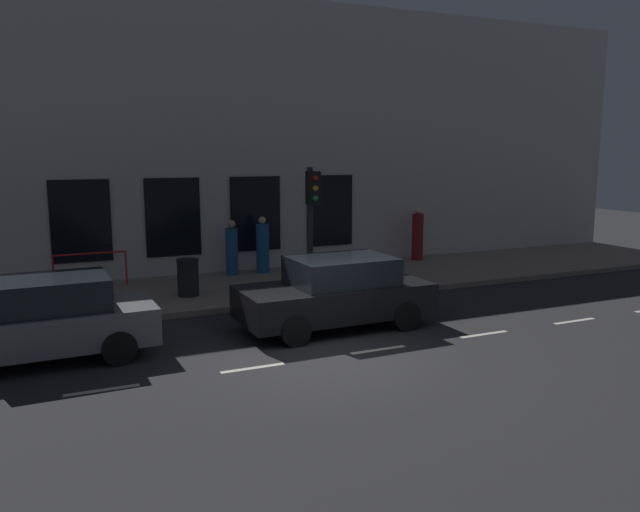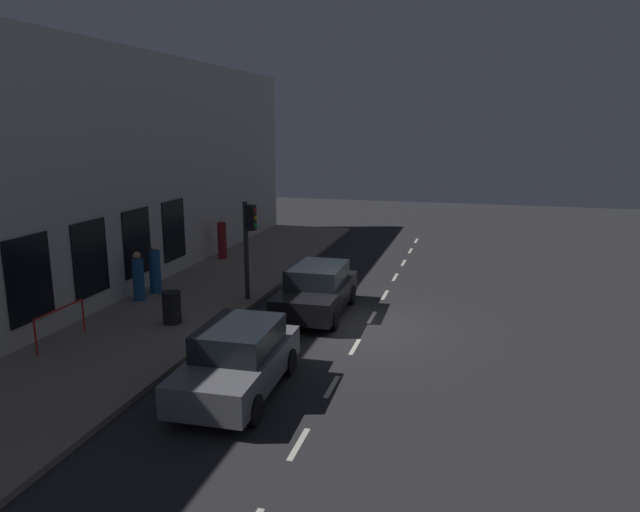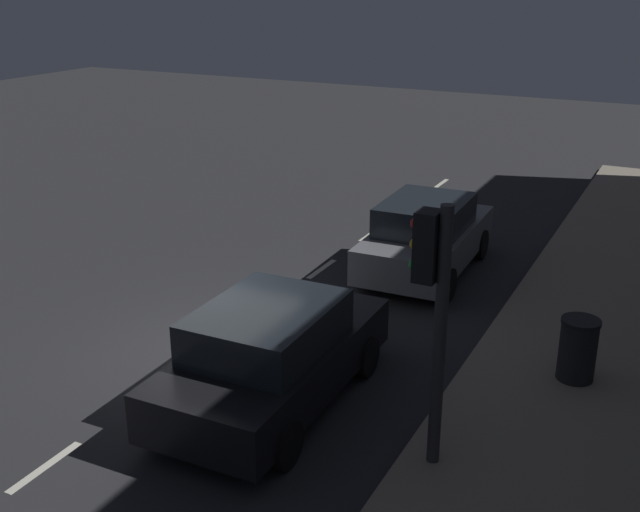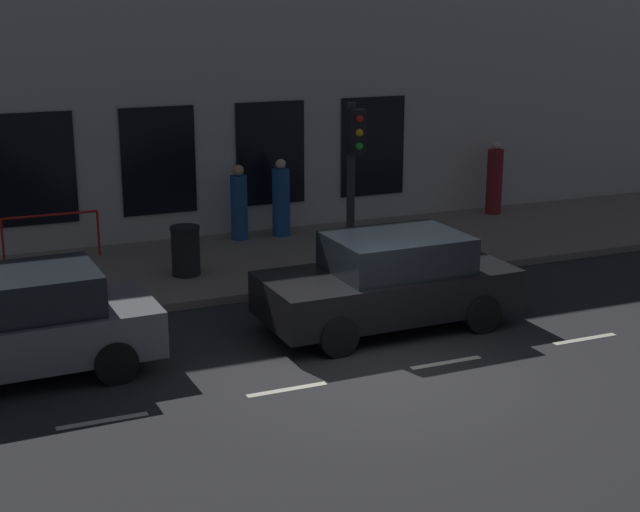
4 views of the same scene
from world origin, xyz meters
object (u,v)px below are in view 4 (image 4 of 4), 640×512
Objects in this scene: parked_car_1 at (389,282)px; pedestrian_2 at (281,201)px; trash_bin at (186,251)px; traffic_light at (353,162)px; pedestrian_1 at (494,180)px; pedestrian_0 at (239,205)px; parked_car_0 at (16,326)px.

pedestrian_2 reaches higher than parked_car_1.
traffic_light is at bearing -114.27° from trash_bin.
parked_car_1 is at bearing -94.04° from pedestrian_1.
traffic_light reaches higher than parked_car_1.
pedestrian_1 is (3.56, -5.54, -1.39)m from traffic_light.
pedestrian_1 reaches higher than pedestrian_0.
traffic_light reaches higher than trash_bin.
pedestrian_0 reaches higher than parked_car_1.
trash_bin is (3.63, -3.51, -0.15)m from parked_car_0.
trash_bin is at bearing 31.80° from parked_car_1.
parked_car_0 is 4.28× the size of trash_bin.
parked_car_1 is (-0.18, -5.97, 0.00)m from parked_car_0.
parked_car_0 is at bearing 109.67° from traffic_light.
pedestrian_1 reaches higher than parked_car_0.
pedestrian_0 is 1.73× the size of trash_bin.
pedestrian_1 is (5.87, -11.99, 0.19)m from parked_car_0.
pedestrian_2 is (3.55, 0.12, -1.43)m from traffic_light.
pedestrian_2 is at bearing -48.98° from parked_car_0.
pedestrian_1 is at bearing 62.60° from pedestrian_2.
parked_car_0 and parked_car_1 have the same top height.
pedestrian_2 is at bearing 1.98° from traffic_light.
pedestrian_0 is at bearing -120.27° from pedestrian_2.
pedestrian_2 reaches higher than pedestrian_0.
parked_car_0 is at bearing -74.74° from pedestrian_2.
pedestrian_2 is (6.03, -0.36, 0.16)m from parked_car_1.
pedestrian_0 is at bearing -39.14° from trash_bin.
pedestrian_0 is 2.94m from trash_bin.
parked_car_0 is 13.35m from pedestrian_1.
parked_car_0 reaches higher than trash_bin.
parked_car_0 is 7.97m from pedestrian_0.
pedestrian_1 is at bearing -75.26° from trash_bin.
traffic_light is 1.84× the size of pedestrian_1.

